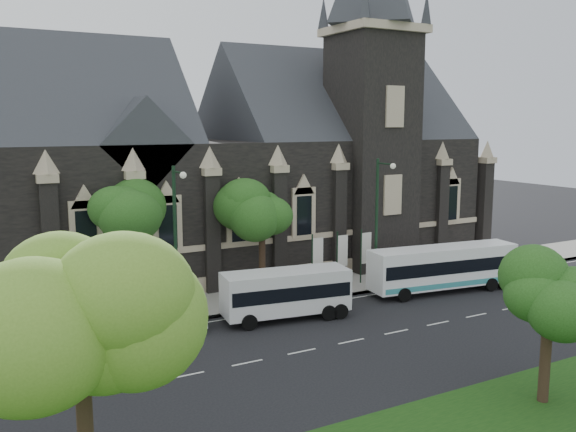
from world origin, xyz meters
TOP-DOWN VIEW (x-y plane):
  - ground at (0.00, 0.00)m, footprint 160.00×160.00m
  - sidewalk at (0.00, 9.50)m, footprint 80.00×5.00m
  - museum at (5.12, 18.78)m, footprint 40.00×17.70m
  - tree_park_near at (-11.77, -8.77)m, footprint 4.42×4.42m
  - tree_park_east at (6.18, -9.32)m, footprint 3.40×3.40m
  - tree_walk_right at (3.21, 10.71)m, footprint 4.08×4.08m
  - tree_walk_left at (-5.80, 10.70)m, footprint 3.91×3.91m
  - street_lamp_near at (10.00, 7.09)m, footprint 0.36×1.88m
  - street_lamp_mid at (-4.00, 7.09)m, footprint 0.36×1.88m
  - banner_flag_left at (6.29, 9.00)m, footprint 0.90×0.10m
  - banner_flag_center at (8.29, 9.00)m, footprint 0.90×0.10m
  - banner_flag_right at (10.29, 9.00)m, footprint 0.90×0.10m
  - tour_coach at (13.87, 4.89)m, footprint 10.79×3.59m
  - shuttle_bus at (1.80, 4.92)m, footprint 7.67×3.47m
  - box_trailer at (-4.26, 5.51)m, footprint 3.18×1.87m
  - sedan at (-8.14, 6.20)m, footprint 4.09×1.85m

SIDE VIEW (x-z plane):
  - ground at x=0.00m, z-range 0.00..0.00m
  - sidewalk at x=0.00m, z-range 0.00..0.15m
  - sedan at x=-8.14m, z-range 0.00..1.30m
  - box_trailer at x=-4.26m, z-range 0.11..1.79m
  - shuttle_bus at x=1.80m, z-range 0.22..3.08m
  - tour_coach at x=13.87m, z-range 0.15..3.24m
  - banner_flag_left at x=6.29m, z-range 0.38..4.38m
  - banner_flag_center at x=8.29m, z-range 0.38..4.38m
  - banner_flag_right at x=10.29m, z-range 0.38..4.38m
  - tree_park_east at x=6.18m, z-range 1.48..7.76m
  - street_lamp_near at x=10.00m, z-range 0.61..9.61m
  - street_lamp_mid at x=-4.00m, z-range 0.61..9.61m
  - tree_walk_left at x=-5.80m, z-range 1.91..9.55m
  - tree_walk_right at x=3.21m, z-range 1.92..9.72m
  - tree_park_near at x=-11.77m, z-range 2.14..10.70m
  - museum at x=5.12m, z-range -6.78..23.12m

